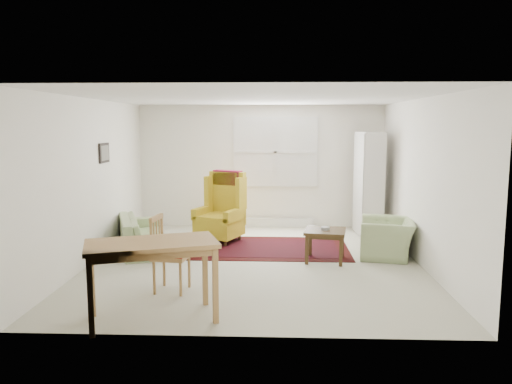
{
  "coord_description": "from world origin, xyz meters",
  "views": [
    {
      "loc": [
        0.31,
        -7.5,
        2.11
      ],
      "look_at": [
        0.0,
        0.3,
        1.05
      ],
      "focal_mm": 35.0,
      "sensor_mm": 36.0,
      "label": 1
    }
  ],
  "objects_px": {
    "wingback_chair": "(219,207)",
    "desk": "(153,281)",
    "sofa": "(143,227)",
    "stool": "(214,222)",
    "coffee_table": "(325,245)",
    "desk_chair": "(172,254)",
    "armchair": "(387,234)",
    "cabinet": "(369,184)"
  },
  "relations": [
    {
      "from": "sofa",
      "to": "armchair",
      "type": "distance_m",
      "value": 4.06
    },
    {
      "from": "wingback_chair",
      "to": "desk_chair",
      "type": "relative_size",
      "value": 1.31
    },
    {
      "from": "stool",
      "to": "desk",
      "type": "xyz_separation_m",
      "value": [
        -0.13,
        -4.22,
        0.19
      ]
    },
    {
      "from": "sofa",
      "to": "desk_chair",
      "type": "distance_m",
      "value": 2.35
    },
    {
      "from": "wingback_chair",
      "to": "desk_chair",
      "type": "distance_m",
      "value": 2.73
    },
    {
      "from": "coffee_table",
      "to": "cabinet",
      "type": "relative_size",
      "value": 0.31
    },
    {
      "from": "armchair",
      "to": "stool",
      "type": "distance_m",
      "value": 3.32
    },
    {
      "from": "sofa",
      "to": "coffee_table",
      "type": "relative_size",
      "value": 3.08
    },
    {
      "from": "coffee_table",
      "to": "stool",
      "type": "bearing_deg",
      "value": 137.91
    },
    {
      "from": "stool",
      "to": "wingback_chair",
      "type": "bearing_deg",
      "value": -72.83
    },
    {
      "from": "coffee_table",
      "to": "desk_chair",
      "type": "relative_size",
      "value": 0.63
    },
    {
      "from": "armchair",
      "to": "desk_chair",
      "type": "distance_m",
      "value": 3.59
    },
    {
      "from": "coffee_table",
      "to": "desk_chair",
      "type": "bearing_deg",
      "value": -144.34
    },
    {
      "from": "sofa",
      "to": "wingback_chair",
      "type": "relative_size",
      "value": 1.47
    },
    {
      "from": "desk",
      "to": "stool",
      "type": "bearing_deg",
      "value": 88.17
    },
    {
      "from": "coffee_table",
      "to": "desk_chair",
      "type": "distance_m",
      "value": 2.58
    },
    {
      "from": "wingback_chair",
      "to": "desk",
      "type": "height_order",
      "value": "wingback_chair"
    },
    {
      "from": "coffee_table",
      "to": "stool",
      "type": "relative_size",
      "value": 1.26
    },
    {
      "from": "coffee_table",
      "to": "desk",
      "type": "xyz_separation_m",
      "value": [
        -2.09,
        -2.45,
        0.19
      ]
    },
    {
      "from": "cabinet",
      "to": "sofa",
      "type": "bearing_deg",
      "value": -166.23
    },
    {
      "from": "cabinet",
      "to": "desk",
      "type": "bearing_deg",
      "value": -129.52
    },
    {
      "from": "sofa",
      "to": "desk",
      "type": "height_order",
      "value": "desk"
    },
    {
      "from": "armchair",
      "to": "wingback_chair",
      "type": "relative_size",
      "value": 0.73
    },
    {
      "from": "wingback_chair",
      "to": "sofa",
      "type": "bearing_deg",
      "value": -132.57
    },
    {
      "from": "sofa",
      "to": "desk",
      "type": "relative_size",
      "value": 1.37
    },
    {
      "from": "armchair",
      "to": "cabinet",
      "type": "xyz_separation_m",
      "value": [
        0.0,
        1.69,
        0.62
      ]
    },
    {
      "from": "sofa",
      "to": "cabinet",
      "type": "distance_m",
      "value": 4.3
    },
    {
      "from": "sofa",
      "to": "desk",
      "type": "bearing_deg",
      "value": 176.83
    },
    {
      "from": "sofa",
      "to": "wingback_chair",
      "type": "bearing_deg",
      "value": -85.39
    },
    {
      "from": "sofa",
      "to": "desk",
      "type": "distance_m",
      "value": 3.24
    },
    {
      "from": "wingback_chair",
      "to": "desk",
      "type": "bearing_deg",
      "value": -71.81
    },
    {
      "from": "wingback_chair",
      "to": "coffee_table",
      "type": "bearing_deg",
      "value": -11.25
    },
    {
      "from": "wingback_chair",
      "to": "armchair",
      "type": "bearing_deg",
      "value": 4.82
    },
    {
      "from": "coffee_table",
      "to": "stool",
      "type": "distance_m",
      "value": 2.64
    },
    {
      "from": "coffee_table",
      "to": "wingback_chair",
      "type": "bearing_deg",
      "value": 145.79
    },
    {
      "from": "armchair",
      "to": "desk",
      "type": "bearing_deg",
      "value": -37.6
    },
    {
      "from": "stool",
      "to": "cabinet",
      "type": "distance_m",
      "value": 3.08
    },
    {
      "from": "sofa",
      "to": "cabinet",
      "type": "xyz_separation_m",
      "value": [
        4.04,
        1.33,
        0.6
      ]
    },
    {
      "from": "coffee_table",
      "to": "desk",
      "type": "bearing_deg",
      "value": -130.55
    },
    {
      "from": "wingback_chair",
      "to": "stool",
      "type": "bearing_deg",
      "value": 130.12
    },
    {
      "from": "desk_chair",
      "to": "stool",
      "type": "bearing_deg",
      "value": 5.85
    },
    {
      "from": "desk_chair",
      "to": "cabinet",
      "type": "bearing_deg",
      "value": -33.67
    }
  ]
}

